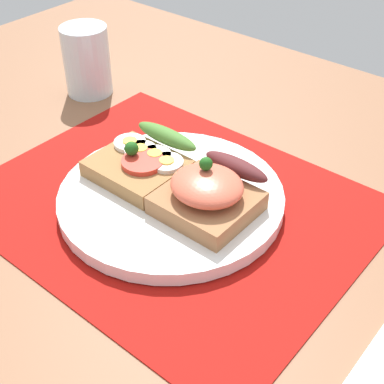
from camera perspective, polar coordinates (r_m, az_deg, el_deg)
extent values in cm
cube|color=brown|center=(62.77, -2.11, -2.47)|extent=(120.00, 90.00, 3.20)
cube|color=#A0100B|center=(61.65, -2.15, -1.23)|extent=(42.16, 33.93, 0.30)
cylinder|color=white|center=(61.07, -2.17, -0.57)|extent=(24.90, 24.90, 1.53)
cube|color=#9D6E3F|center=(63.03, -5.45, 2.59)|extent=(9.99, 8.61, 1.89)
cylinder|color=red|center=(61.40, -5.35, 2.95)|extent=(4.80, 4.80, 0.60)
ellipsoid|color=#477B2E|center=(64.80, -2.65, 5.78)|extent=(8.79, 2.20, 1.80)
sphere|color=#1E5919|center=(62.16, -6.07, 4.60)|extent=(1.60, 1.60, 1.60)
cylinder|color=white|center=(65.10, -6.42, 5.05)|extent=(3.74, 3.74, 0.50)
cylinder|color=yellow|center=(64.92, -6.44, 5.30)|extent=(1.68, 1.68, 0.16)
cylinder|color=white|center=(63.69, -5.35, 4.32)|extent=(3.74, 3.74, 0.50)
cylinder|color=yellow|center=(63.51, -5.37, 4.57)|extent=(1.68, 1.68, 0.16)
cylinder|color=white|center=(62.68, -3.86, 3.79)|extent=(3.74, 3.74, 0.50)
cylinder|color=yellow|center=(62.49, -3.87, 4.04)|extent=(1.68, 1.68, 0.16)
cylinder|color=white|center=(61.41, -2.62, 3.04)|extent=(3.74, 3.74, 0.50)
cylinder|color=yellow|center=(61.22, -2.63, 3.29)|extent=(1.68, 1.68, 0.16)
cube|color=#9F6B43|center=(57.51, 1.63, -1.08)|extent=(9.45, 8.87, 2.09)
ellipsoid|color=#E66248|center=(56.09, 1.61, 0.74)|extent=(7.75, 7.10, 2.48)
ellipsoid|color=#542022|center=(59.46, 4.56, 2.64)|extent=(8.03, 2.20, 1.80)
sphere|color=#1E5919|center=(55.73, 1.45, 2.93)|extent=(1.40, 1.40, 1.40)
cylinder|color=silver|center=(83.47, -10.81, 13.19)|extent=(6.73, 6.73, 10.01)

